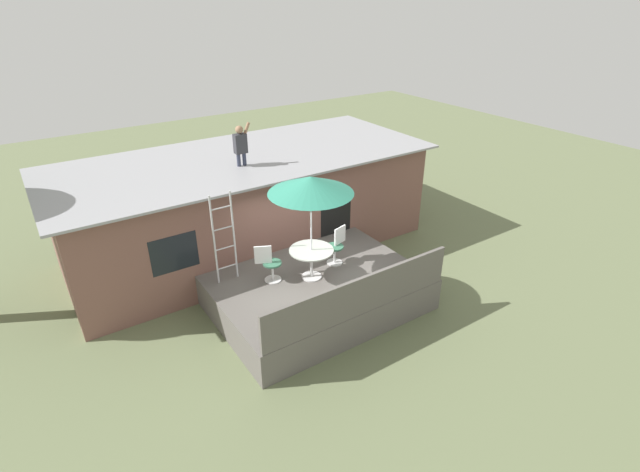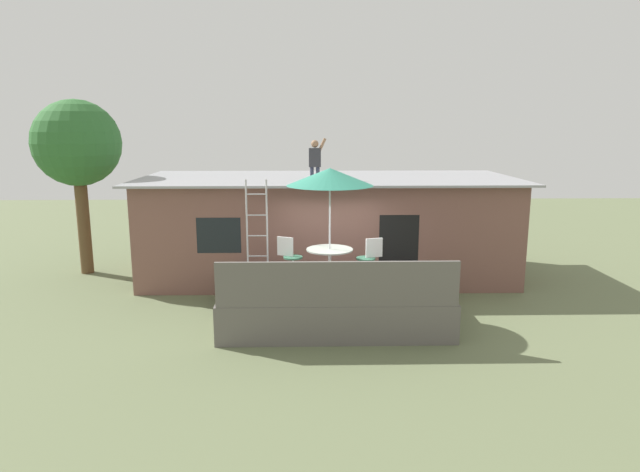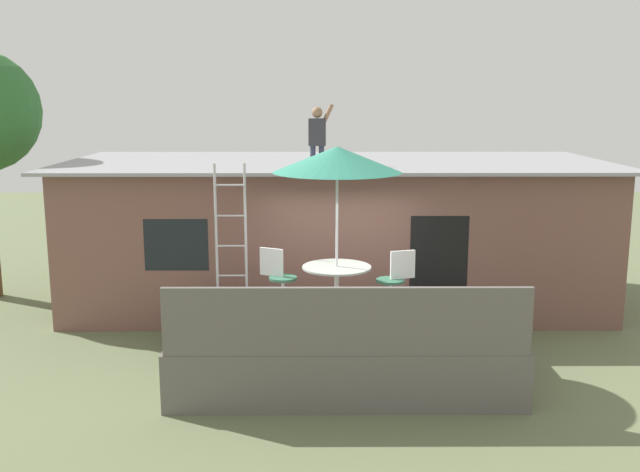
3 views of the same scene
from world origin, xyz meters
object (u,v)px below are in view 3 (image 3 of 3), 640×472
object	(u,v)px
patio_table	(337,277)
patio_umbrella	(337,160)
step_ladder	(231,231)
patio_chair_left	(279,278)
patio_chair_right	(395,280)
person_figure	(318,131)

from	to	relation	value
patio_table	patio_umbrella	distance (m)	1.76
step_ladder	patio_chair_left	distance (m)	1.18
patio_umbrella	step_ladder	bearing A→B (deg)	149.38
patio_chair_right	patio_table	bearing A→B (deg)	-0.00
patio_umbrella	patio_chair_right	size ratio (longest dim) A/B	2.76
step_ladder	patio_umbrella	bearing A→B (deg)	-30.62
step_ladder	patio_chair_right	bearing A→B (deg)	-15.95
patio_table	step_ladder	xyz separation A→B (m)	(-1.70, 1.01, 0.51)
patio_table	patio_chair_right	xyz separation A→B (m)	(0.91, 0.26, -0.13)
patio_umbrella	patio_chair_left	size ratio (longest dim) A/B	2.76
step_ladder	patio_table	bearing A→B (deg)	-30.62
step_ladder	person_figure	bearing A→B (deg)	52.99
person_figure	patio_chair_right	bearing A→B (deg)	-65.75
patio_table	patio_umbrella	size ratio (longest dim) A/B	0.41
patio_chair_left	patio_chair_right	distance (m)	1.81
person_figure	patio_chair_right	xyz separation A→B (m)	(1.18, -2.63, -2.16)
patio_umbrella	patio_table	bearing A→B (deg)	9.46
patio_chair_left	person_figure	bearing A→B (deg)	101.47
patio_table	patio_umbrella	bearing A→B (deg)	-170.54
step_ladder	person_figure	xyz separation A→B (m)	(1.42, 1.88, 1.52)
step_ladder	patio_chair_left	world-z (taller)	step_ladder
patio_chair_right	person_figure	bearing A→B (deg)	-81.79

